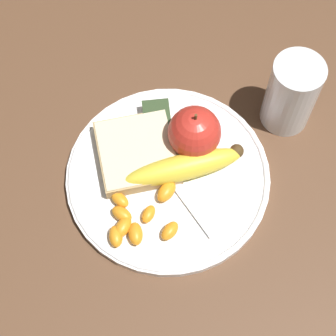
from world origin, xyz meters
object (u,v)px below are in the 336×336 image
at_px(banana, 185,164).
at_px(fork, 166,172).
at_px(bread_slice, 137,153).
at_px(apple, 194,132).
at_px(plate, 168,176).
at_px(juice_glass, 291,95).
at_px(jam_packet, 157,117).

distance_m(banana, fork, 0.03).
bearing_deg(bread_slice, apple, -83.54).
bearing_deg(apple, fork, 132.18).
distance_m(plate, banana, 0.03).
height_order(plate, fork, fork).
xyz_separation_m(banana, bread_slice, (0.03, 0.06, -0.01)).
bearing_deg(apple, juice_glass, -74.08).
relative_size(plate, fork, 1.61).
xyz_separation_m(plate, bread_slice, (0.03, 0.04, 0.02)).
bearing_deg(jam_packet, apple, -133.08).
distance_m(banana, jam_packet, 0.08).
distance_m(plate, jam_packet, 0.08).
height_order(juice_glass, jam_packet, juice_glass).
distance_m(banana, bread_slice, 0.07).
distance_m(bread_slice, fork, 0.05).
height_order(plate, banana, banana).
height_order(juice_glass, apple, juice_glass).
relative_size(fork, jam_packet, 3.74).
distance_m(juice_glass, jam_packet, 0.18).
xyz_separation_m(bread_slice, fork, (-0.03, -0.04, -0.01)).
distance_m(plate, apple, 0.07).
xyz_separation_m(juice_glass, jam_packet, (0.00, 0.18, -0.03)).
xyz_separation_m(plate, jam_packet, (0.08, 0.01, 0.01)).
bearing_deg(jam_packet, banana, -159.70).
relative_size(bread_slice, fork, 0.69).
bearing_deg(fork, banana, -112.51).
distance_m(juice_glass, apple, 0.14).
bearing_deg(banana, fork, 94.77).
bearing_deg(banana, bread_slice, 66.21).
bearing_deg(fork, jam_packet, -24.10).
height_order(fork, jam_packet, jam_packet).
height_order(plate, juice_glass, juice_glass).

